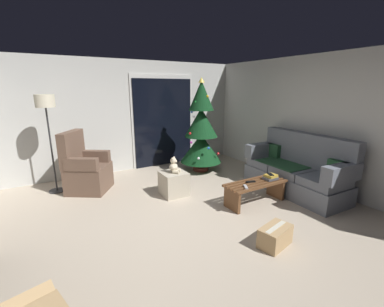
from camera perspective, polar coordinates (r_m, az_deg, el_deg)
name	(u,v)px	position (r m, az deg, el deg)	size (l,w,h in m)	color
ground_plane	(193,226)	(3.78, 0.16, -15.70)	(7.00, 7.00, 0.00)	#B2A38E
wall_back	(125,117)	(6.14, -14.67, 7.90)	(5.72, 0.12, 2.50)	beige
wall_right	(326,124)	(5.37, 27.60, 5.85)	(0.12, 6.00, 2.50)	beige
patio_door_frame	(163,121)	(6.41, -6.36, 7.17)	(1.60, 0.02, 2.20)	silver
patio_door_glass	(164,123)	(6.40, -6.28, 6.71)	(1.50, 0.02, 2.10)	black
couch	(297,171)	(5.17, 22.19, -3.54)	(0.85, 1.97, 1.08)	slate
coffee_table	(255,189)	(4.47, 13.82, -7.65)	(1.10, 0.40, 0.38)	brown
remote_black	(251,182)	(4.39, 12.87, -6.09)	(0.04, 0.16, 0.02)	black
remote_silver	(246,187)	(4.16, 11.79, -7.23)	(0.04, 0.16, 0.02)	#ADADB2
book_stack	(271,177)	(4.61, 16.99, -5.01)	(0.22, 0.18, 0.08)	#4C4C51
cell_phone	(271,174)	(4.59, 16.99, -4.42)	(0.07, 0.14, 0.01)	black
christmas_tree	(201,131)	(5.87, 2.02, 4.95)	(0.95, 0.95, 2.12)	#4C1E19
armchair	(86,170)	(5.21, -22.47, -3.41)	(0.95, 0.95, 1.13)	brown
floor_lamp	(46,111)	(5.20, -29.57, 8.24)	(0.32, 0.32, 1.78)	#2D2D30
ottoman	(174,183)	(4.71, -4.06, -6.62)	(0.44, 0.44, 0.42)	#B2A893
teddy_bear_cream	(174,166)	(4.60, -4.00, -2.77)	(0.21, 0.21, 0.29)	beige
teddy_bear_honey_by_tree	(173,173)	(5.55, -4.19, -4.30)	(0.20, 0.19, 0.29)	tan
cardboard_box_taped_mid_floor	(275,236)	(3.48, 17.91, -17.00)	(0.48, 0.34, 0.25)	tan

